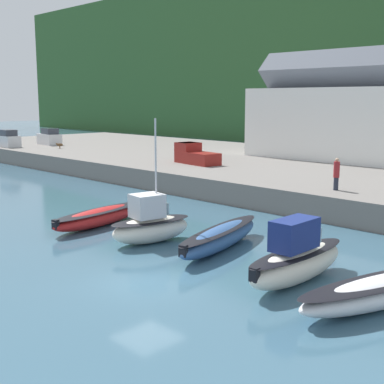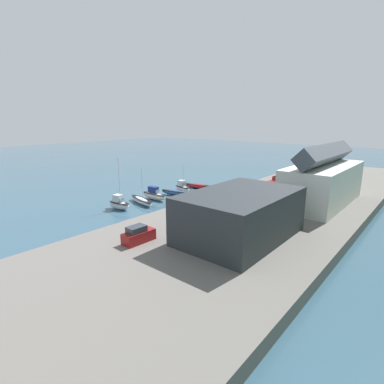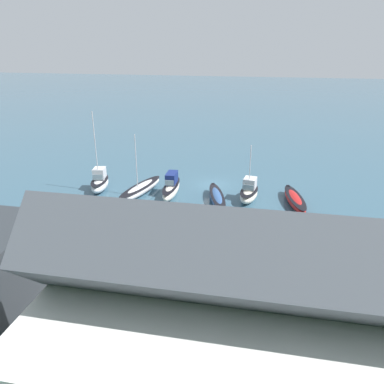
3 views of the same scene
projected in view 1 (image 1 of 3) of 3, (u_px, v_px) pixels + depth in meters
name	position (u px, v px, depth m)	size (l,w,h in m)	color
ground_plane	(147.00, 282.00, 22.70)	(320.00, 320.00, 0.00)	#385B70
harbor_clubhouse	(359.00, 118.00, 51.99)	(22.12, 8.41, 10.88)	white
moored_boat_0	(100.00, 216.00, 32.76)	(3.02, 7.67, 1.08)	red
moored_boat_1	(150.00, 225.00, 28.83)	(2.59, 4.94, 6.69)	white
moored_boat_2	(220.00, 237.00, 27.65)	(3.57, 8.15, 1.20)	#33568E
moored_boat_3	(297.00, 259.00, 22.55)	(1.76, 6.51, 2.80)	white
parked_car_2	(49.00, 138.00, 70.47)	(4.38, 2.28, 2.16)	silver
parked_car_3	(7.00, 139.00, 67.28)	(4.21, 1.82, 2.16)	silver
pickup_truck_0	(194.00, 155.00, 49.94)	(4.93, 2.53, 1.90)	maroon
person_on_quay	(336.00, 174.00, 35.27)	(0.40, 0.40, 2.14)	#232838
dog_on_quay	(59.00, 145.00, 64.96)	(0.79, 0.77, 0.68)	brown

